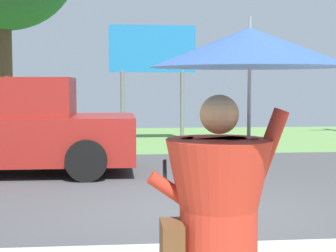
# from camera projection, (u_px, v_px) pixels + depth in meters

# --- Properties ---
(ground_plane) EXTENTS (40.00, 22.00, 0.20)m
(ground_plane) POSITION_uv_depth(u_px,v_px,m) (170.00, 177.00, 10.48)
(ground_plane) COLOR #424244
(monk_pedestrian) EXTENTS (1.13, 1.11, 2.13)m
(monk_pedestrian) POSITION_uv_depth(u_px,v_px,m) (227.00, 193.00, 3.04)
(monk_pedestrian) COLOR #B22D1E
(monk_pedestrian) RESTS_ON ground_plane
(pickup_truck) EXTENTS (5.20, 2.28, 1.88)m
(pickup_truck) POSITION_uv_depth(u_px,v_px,m) (2.00, 129.00, 10.53)
(pickup_truck) COLOR maroon
(pickup_truck) RESTS_ON ground_plane
(roadside_billboard) EXTENTS (2.60, 0.12, 3.50)m
(roadside_billboard) POSITION_uv_depth(u_px,v_px,m) (152.00, 57.00, 16.15)
(roadside_billboard) COLOR slate
(roadside_billboard) RESTS_ON ground_plane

